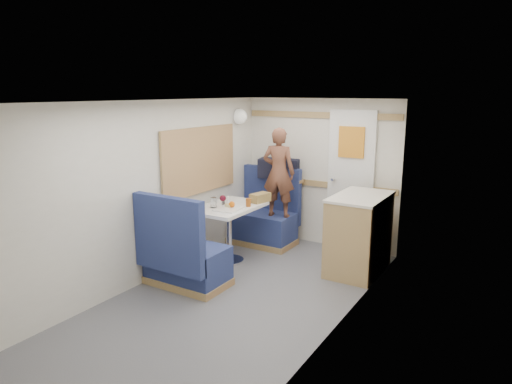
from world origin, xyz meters
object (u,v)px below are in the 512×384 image
Objects in this scene: dinette_table at (229,218)px; orange_fruit at (232,204)px; galley_counter at (359,233)px; pepper_grinder at (223,201)px; bench_far at (264,222)px; dome_light at (240,116)px; person at (279,173)px; tumbler_left at (214,203)px; salt_grinder at (228,200)px; bread_loaf at (260,198)px; wine_glass at (223,199)px; beer_glass at (248,202)px; bench_near at (184,260)px; cheese_block at (229,205)px; tray at (229,209)px; duffel_bag at (279,168)px.

orange_fruit is at bearing -41.32° from dinette_table.
galley_counter is 1.67m from pepper_grinder.
bench_far is 5.25× the size of dome_light.
galley_counter is at bearing 19.78° from pepper_grinder.
dome_light is 1.45m from orange_fruit.
tumbler_left is (-0.38, -0.93, -0.26)m from person.
salt_grinder is 0.41m from bread_loaf.
orange_fruit is at bearing -45.75° from salt_grinder.
dinette_table is 0.22m from pepper_grinder.
wine_glass is (0.41, -1.00, -0.91)m from dome_light.
beer_glass is at bearing -90.72° from bread_loaf.
person is 0.72m from beer_glass.
bench_near reaches higher than salt_grinder.
beer_glass is at bearing 53.19° from cheese_block.
salt_grinder is at bearing 128.39° from cheese_block.
bread_loaf is at bearing 89.28° from beer_glass.
dinette_table is 1.51m from dome_light.
wine_glass is 0.15m from tumbler_left.
bench_far reaches higher than cheese_block.
orange_fruit is at bearing -61.99° from dome_light.
dome_light reaches higher than galley_counter.
tray is at bearing -52.53° from salt_grinder.
bench_far reaches higher than salt_grinder.
wine_glass reaches higher than tray.
duffel_bag is at bearing 97.40° from beer_glass.
dinette_table is 9.45× the size of cheese_block.
person reaches higher than pepper_grinder.
bench_far is at bearing 90.00° from dinette_table.
pepper_grinder is at bearing 124.09° from wine_glass.
bench_near is 0.91m from orange_fruit.
salt_grinder is at bearing 82.66° from tumbler_left.
wine_glass is at bearing 2.93° from tumbler_left.
cheese_block is 0.98× the size of beer_glass.
orange_fruit is 0.27m from salt_grinder.
dome_light reaches higher than cheese_block.
beer_glass is (0.33, 0.26, -0.01)m from tumbler_left.
duffel_bag is 5.66× the size of pepper_grinder.
pepper_grinder is 0.49m from bread_loaf.
tumbler_left is 0.63m from bread_loaf.
bench_far is 1.50m from dome_light.
tumbler_left reaches higher than salt_grinder.
pepper_grinder reaches higher than tray.
duffel_bag is 1.07m from salt_grinder.
galley_counter is 1.56m from cheese_block.
bench_near is at bearing -91.94° from wine_glass.
orange_fruit is (0.12, -0.97, 0.47)m from bench_far.
dinette_table is 0.90m from bench_near.
galley_counter is (1.47, -0.31, 0.17)m from bench_far.
salt_grinder is at bearing 51.31° from person.
galley_counter is 12.39× the size of orange_fruit.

